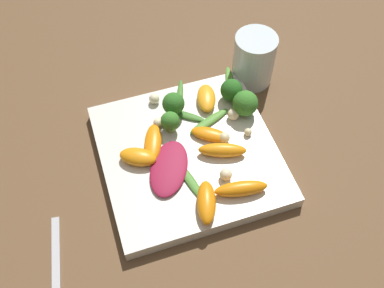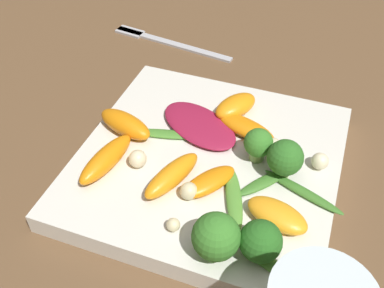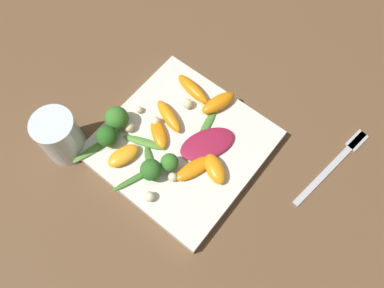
{
  "view_description": "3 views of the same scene",
  "coord_description": "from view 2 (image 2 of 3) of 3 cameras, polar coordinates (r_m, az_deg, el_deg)",
  "views": [
    {
      "loc": [
        -0.11,
        -0.36,
        0.59
      ],
      "look_at": [
        0.01,
        0.0,
        0.03
      ],
      "focal_mm": 42.0,
      "sensor_mm": 36.0,
      "label": 1
    },
    {
      "loc": [
        0.32,
        0.1,
        0.35
      ],
      "look_at": [
        0.0,
        -0.02,
        0.04
      ],
      "focal_mm": 42.0,
      "sensor_mm": 36.0,
      "label": 2
    },
    {
      "loc": [
        -0.18,
        0.2,
        0.61
      ],
      "look_at": [
        -0.02,
        -0.01,
        0.03
      ],
      "focal_mm": 35.0,
      "sensor_mm": 36.0,
      "label": 3
    }
  ],
  "objects": [
    {
      "name": "ground_plane",
      "position": [
        0.48,
        2.04,
        -3.48
      ],
      "size": [
        2.4,
        2.4,
        0.0
      ],
      "primitive_type": "plane",
      "color": "brown"
    },
    {
      "name": "plate",
      "position": [
        0.47,
        2.07,
        -2.54
      ],
      "size": [
        0.26,
        0.26,
        0.02
      ],
      "color": "silver",
      "rests_on": "ground_plane"
    },
    {
      "name": "fork",
      "position": [
        0.69,
        -4.17,
        13.15
      ],
      "size": [
        0.04,
        0.19,
        0.01
      ],
      "color": "#B2B2B7",
      "rests_on": "ground_plane"
    },
    {
      "name": "radicchio_leaf_0",
      "position": [
        0.49,
        0.92,
        2.43
      ],
      "size": [
        0.09,
        0.11,
        0.01
      ],
      "color": "maroon",
      "rests_on": "plate"
    },
    {
      "name": "orange_segment_0",
      "position": [
        0.43,
        -2.56,
        -3.99
      ],
      "size": [
        0.08,
        0.05,
        0.02
      ],
      "color": "orange",
      "rests_on": "plate"
    },
    {
      "name": "orange_segment_1",
      "position": [
        0.46,
        -10.87,
        -1.88
      ],
      "size": [
        0.08,
        0.04,
        0.02
      ],
      "color": "orange",
      "rests_on": "plate"
    },
    {
      "name": "orange_segment_2",
      "position": [
        0.41,
        10.76,
        -8.86
      ],
      "size": [
        0.05,
        0.06,
        0.02
      ],
      "color": "orange",
      "rests_on": "plate"
    },
    {
      "name": "orange_segment_3",
      "position": [
        0.43,
        2.23,
        -4.8
      ],
      "size": [
        0.06,
        0.05,
        0.01
      ],
      "color": "orange",
      "rests_on": "plate"
    },
    {
      "name": "orange_segment_4",
      "position": [
        0.51,
        5.55,
        4.81
      ],
      "size": [
        0.06,
        0.05,
        0.02
      ],
      "color": "orange",
      "rests_on": "plate"
    },
    {
      "name": "orange_segment_5",
      "position": [
        0.49,
        -8.48,
        2.52
      ],
      "size": [
        0.05,
        0.07,
        0.02
      ],
      "color": "orange",
      "rests_on": "plate"
    },
    {
      "name": "orange_segment_6",
      "position": [
        0.49,
        6.88,
        2.05
      ],
      "size": [
        0.05,
        0.07,
        0.01
      ],
      "color": "orange",
      "rests_on": "plate"
    },
    {
      "name": "broccoli_floret_0",
      "position": [
        0.38,
        8.69,
        -12.14
      ],
      "size": [
        0.04,
        0.04,
        0.04
      ],
      "color": "#84AD5B",
      "rests_on": "plate"
    },
    {
      "name": "broccoli_floret_1",
      "position": [
        0.37,
        3.08,
        -11.7
      ],
      "size": [
        0.04,
        0.04,
        0.04
      ],
      "color": "#7A9E51",
      "rests_on": "plate"
    },
    {
      "name": "broccoli_floret_2",
      "position": [
        0.44,
        11.8,
        -1.57
      ],
      "size": [
        0.04,
        0.04,
        0.04
      ],
      "color": "#84AD5B",
      "rests_on": "plate"
    },
    {
      "name": "broccoli_floret_3",
      "position": [
        0.45,
        8.41,
        0.01
      ],
      "size": [
        0.03,
        0.03,
        0.04
      ],
      "color": "#7A9E51",
      "rests_on": "plate"
    },
    {
      "name": "arugula_sprig_0",
      "position": [
        0.39,
        12.35,
        -16.0
      ],
      "size": [
        0.03,
        0.08,
        0.01
      ],
      "color": "#518E33",
      "rests_on": "plate"
    },
    {
      "name": "arugula_sprig_1",
      "position": [
        0.42,
        5.34,
        -6.9
      ],
      "size": [
        0.08,
        0.04,
        0.01
      ],
      "color": "#518E33",
      "rests_on": "plate"
    },
    {
      "name": "arugula_sprig_2",
      "position": [
        0.44,
        9.38,
        -4.67
      ],
      "size": [
        0.06,
        0.05,
        0.01
      ],
      "color": "#3D7528",
      "rests_on": "plate"
    },
    {
      "name": "arugula_sprig_3",
      "position": [
        0.49,
        -3.33,
        1.27
      ],
      "size": [
        0.03,
        0.08,
        0.0
      ],
      "color": "#47842D",
      "rests_on": "plate"
    },
    {
      "name": "arugula_sprig_4",
      "position": [
        0.44,
        13.88,
        -5.89
      ],
      "size": [
        0.04,
        0.08,
        0.01
      ],
      "color": "#3D7528",
      "rests_on": "plate"
    },
    {
      "name": "macadamia_nut_0",
      "position": [
        0.4,
        3.28,
        -10.31
      ],
      "size": [
        0.02,
        0.02,
        0.02
      ],
      "color": "beige",
      "rests_on": "plate"
    },
    {
      "name": "macadamia_nut_1",
      "position": [
        0.45,
        -6.9,
        -1.89
      ],
      "size": [
        0.02,
        0.02,
        0.02
      ],
      "color": "beige",
      "rests_on": "plate"
    },
    {
      "name": "macadamia_nut_2",
      "position": [
        0.4,
        -2.2,
        -10.27
      ],
      "size": [
        0.01,
        0.01,
        0.01
      ],
      "color": "beige",
      "rests_on": "plate"
    },
    {
      "name": "macadamia_nut_3",
      "position": [
        0.47,
        10.29,
        -0.17
      ],
      "size": [
        0.02,
        0.02,
        0.02
      ],
      "color": "beige",
      "rests_on": "plate"
    },
    {
      "name": "macadamia_nut_4",
      "position": [
        0.42,
        -0.9,
        -5.85
      ],
      "size": [
        0.02,
        0.02,
        0.02
      ],
      "color": "beige",
      "rests_on": "plate"
    },
    {
      "name": "macadamia_nut_5",
      "position": [
        0.47,
        15.94,
        -2.11
      ],
      "size": [
        0.02,
        0.02,
        0.02
      ],
      "color": "beige",
      "rests_on": "plate"
    }
  ]
}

